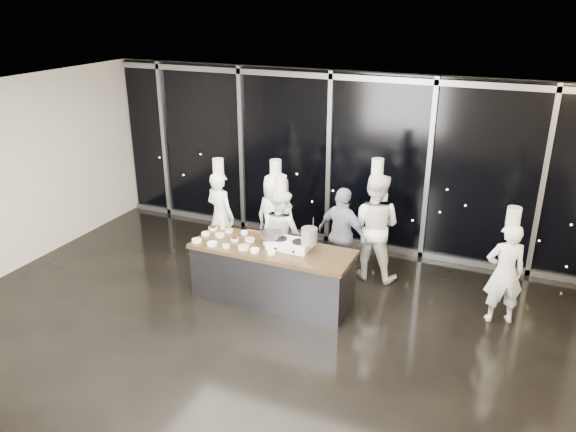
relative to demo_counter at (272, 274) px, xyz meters
name	(u,v)px	position (x,y,z in m)	size (l,w,h in m)	color
ground	(246,330)	(0.00, -0.90, -0.45)	(9.00, 9.00, 0.00)	black
room_shell	(253,180)	(0.18, -0.90, 1.79)	(9.02, 7.02, 3.21)	beige
window_wall	(330,160)	(0.00, 2.53, 1.14)	(8.90, 0.11, 3.20)	black
demo_counter	(272,274)	(0.00, 0.00, 0.00)	(2.46, 0.86, 0.90)	#323237
stove	(289,244)	(0.25, 0.09, 0.51)	(0.62, 0.41, 0.14)	white
frying_pan	(271,234)	(-0.05, 0.10, 0.62)	(0.59, 0.34, 0.06)	slate
stock_pot	(309,236)	(0.57, 0.07, 0.71)	(0.24, 0.24, 0.24)	#A9A9AB
prep_bowls	(232,240)	(-0.65, -0.05, 0.47)	(1.38, 0.70, 0.05)	silver
squeeze_bottle	(223,222)	(-1.03, 0.34, 0.57)	(0.07, 0.07, 0.26)	silver
chef_far_left	(221,215)	(-1.46, 1.01, 0.38)	(0.68, 0.54, 1.84)	white
chef_left	(276,219)	(-0.49, 1.21, 0.38)	(0.89, 0.66, 1.88)	white
chef_center	(281,233)	(-0.22, 0.82, 0.32)	(0.91, 0.83, 1.76)	white
guest	(342,235)	(0.75, 1.08, 0.34)	(1.01, 0.66, 1.60)	#15183B
chef_right	(374,226)	(1.19, 1.39, 0.46)	(0.90, 0.71, 2.04)	white
chef_side	(505,272)	(3.25, 0.79, 0.34)	(0.65, 0.54, 1.76)	white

